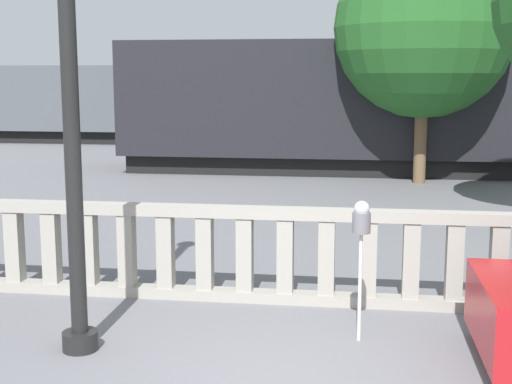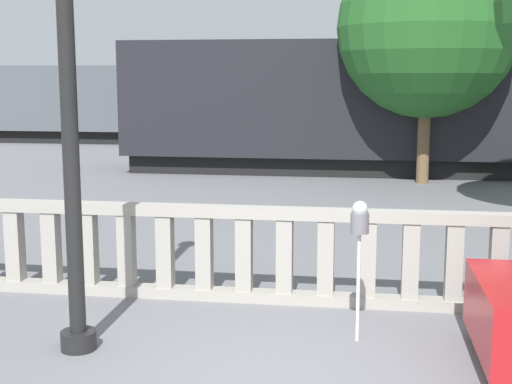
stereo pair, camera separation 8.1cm
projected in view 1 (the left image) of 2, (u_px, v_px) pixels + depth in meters
The scene contains 6 objects.
balustrade at pixel (306, 256), 8.92m from camera, with size 15.79×0.24×1.23m.
lamppost at pixel (70, 92), 7.06m from camera, with size 0.37×0.37×5.39m.
parking_meter at pixel (361, 227), 7.56m from camera, with size 0.20×0.20×1.54m.
train_near at pixel (460, 105), 20.69m from camera, with size 19.45×3.18×4.46m.
train_far at pixel (201, 103), 30.48m from camera, with size 24.56×3.18×3.90m.
tree_left at pixel (425, 28), 18.59m from camera, with size 4.73×4.73×6.47m.
Camera 1 is at (0.62, -6.18, 2.84)m, focal length 50.00 mm.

